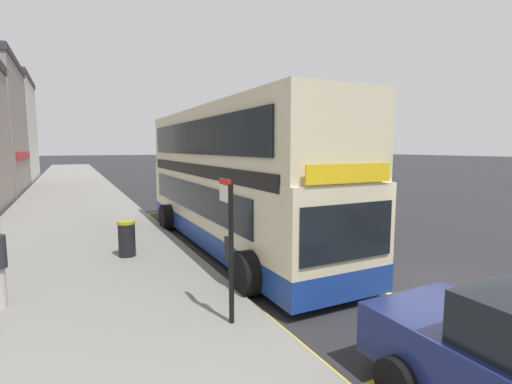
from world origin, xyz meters
name	(u,v)px	position (x,y,z in m)	size (l,w,h in m)	color
ground_plane	(151,180)	(0.00, 32.00, 0.00)	(260.00, 260.00, 0.00)	#28282B
pavement_near	(72,182)	(-7.00, 32.00, 0.07)	(6.00, 76.00, 0.14)	gray
double_decker_bus	(231,183)	(-2.46, 5.61, 2.07)	(3.21, 11.48, 4.40)	beige
bus_bay_markings	(234,246)	(-2.45, 5.39, 0.01)	(3.09, 15.00, 0.01)	yellow
bus_stop_sign	(229,238)	(-4.71, 0.32, 1.64)	(0.09, 0.51, 2.51)	black
parked_car_teal_ahead	(218,174)	(5.02, 26.57, 0.80)	(2.09, 4.20, 1.62)	#196066
parked_car_silver_kerbside	(174,166)	(5.03, 42.49, 0.80)	(2.09, 4.20, 1.62)	#B2B5BA
litter_bin	(127,238)	(-5.78, 5.30, 0.65)	(0.49, 0.49, 1.01)	black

